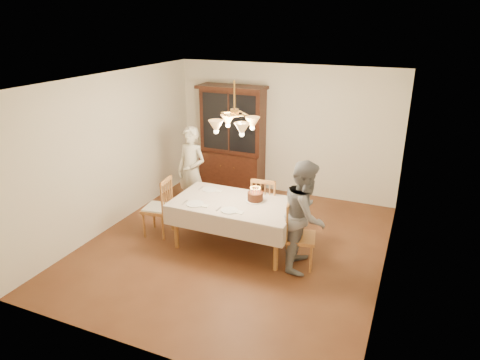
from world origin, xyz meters
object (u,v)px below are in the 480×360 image
at_px(dining_table, 235,206).
at_px(chair_far_side, 265,208).
at_px(birthday_cake, 255,197).
at_px(elderly_woman, 192,171).
at_px(china_hutch, 232,141).

relative_size(dining_table, chair_far_side, 1.90).
bearing_deg(birthday_cake, elderly_woman, 155.78).
xyz_separation_m(china_hutch, elderly_woman, (-0.17, -1.42, -0.23)).
bearing_deg(dining_table, chair_far_side, 67.10).
bearing_deg(elderly_woman, birthday_cake, -13.81).
bearing_deg(china_hutch, elderly_woman, -96.96).
xyz_separation_m(china_hutch, chair_far_side, (1.32, -1.62, -0.60)).
height_order(chair_far_side, birthday_cake, chair_far_side).
distance_m(chair_far_side, elderly_woman, 1.55).
bearing_deg(elderly_woman, chair_far_side, 2.99).
relative_size(dining_table, china_hutch, 0.88).
height_order(china_hutch, elderly_woman, china_hutch).
xyz_separation_m(chair_far_side, birthday_cake, (0.00, -0.48, 0.39)).
xyz_separation_m(chair_far_side, elderly_woman, (-1.49, 0.19, 0.37)).
relative_size(china_hutch, chair_far_side, 2.16).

